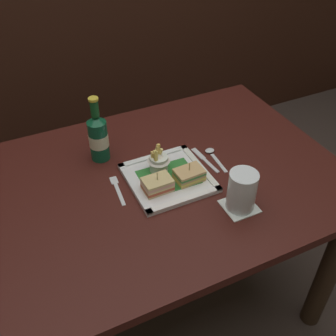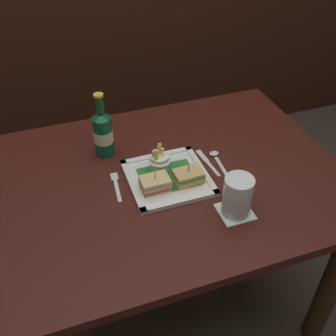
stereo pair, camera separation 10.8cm
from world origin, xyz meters
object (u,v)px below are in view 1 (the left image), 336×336
at_px(sandwich_half_left, 157,184).
at_px(sandwich_half_right, 189,175).
at_px(beer_bottle, 98,136).
at_px(fries_cup, 159,161).
at_px(water_glass, 242,192).
at_px(square_plate, 168,178).
at_px(fork, 117,189).
at_px(spoon, 212,154).
at_px(dining_table, 168,203).
at_px(knife, 204,159).

bearing_deg(sandwich_half_left, sandwich_half_right, 0.00).
bearing_deg(beer_bottle, fries_cup, -47.18).
distance_m(fries_cup, water_glass, 0.30).
height_order(square_plate, water_glass, water_glass).
relative_size(sandwich_half_left, sandwich_half_right, 0.97).
bearing_deg(fries_cup, fork, -173.45).
height_order(sandwich_half_right, fries_cup, fries_cup).
relative_size(square_plate, sandwich_half_left, 2.84).
bearing_deg(sandwich_half_right, sandwich_half_left, 180.00).
bearing_deg(fork, fries_cup, 6.55).
bearing_deg(fries_cup, sandwich_half_left, -116.62).
distance_m(water_glass, spoon, 0.27).
bearing_deg(dining_table, fork, 177.53).
xyz_separation_m(square_plate, beer_bottle, (-0.16, 0.21, 0.08)).
bearing_deg(water_glass, fries_cup, 121.42).
distance_m(dining_table, square_plate, 0.14).
distance_m(dining_table, sandwich_half_left, 0.19).
bearing_deg(knife, water_glass, -94.05).
bearing_deg(dining_table, water_glass, -59.75).
relative_size(fries_cup, spoon, 0.69).
bearing_deg(knife, sandwich_half_right, -141.52).
bearing_deg(fries_cup, knife, -1.02).
distance_m(dining_table, fries_cup, 0.19).
relative_size(square_plate, fries_cup, 2.70).
distance_m(beer_bottle, water_glass, 0.52).
distance_m(square_plate, fries_cup, 0.07).
distance_m(sandwich_half_right, fries_cup, 0.11).
xyz_separation_m(water_glass, knife, (0.02, 0.25, -0.06)).
bearing_deg(knife, spoon, 12.26).
relative_size(sandwich_half_right, water_glass, 0.74).
bearing_deg(beer_bottle, knife, -27.07).
relative_size(sandwich_half_right, fork, 0.66).
distance_m(square_plate, sandwich_half_left, 0.07).
bearing_deg(water_glass, sandwich_half_right, 116.88).
xyz_separation_m(beer_bottle, spoon, (0.36, -0.16, -0.09)).
bearing_deg(dining_table, fries_cup, 130.67).
relative_size(sandwich_half_right, spoon, 0.68).
xyz_separation_m(sandwich_half_right, beer_bottle, (-0.22, 0.25, 0.06)).
distance_m(square_plate, water_glass, 0.26).
bearing_deg(spoon, square_plate, -165.52).
distance_m(sandwich_half_left, fries_cup, 0.10).
relative_size(beer_bottle, water_glass, 1.88).
xyz_separation_m(sandwich_half_left, fries_cup, (0.04, 0.09, 0.02)).
distance_m(dining_table, water_glass, 0.33).
xyz_separation_m(dining_table, spoon, (0.19, 0.03, 0.14)).
height_order(square_plate, beer_bottle, beer_bottle).
distance_m(sandwich_half_right, fork, 0.24).
xyz_separation_m(square_plate, sandwich_half_left, (-0.06, -0.04, 0.03)).
bearing_deg(beer_bottle, square_plate, -51.80).
height_order(fries_cup, knife, fries_cup).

